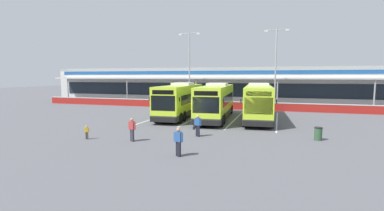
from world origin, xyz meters
TOP-DOWN VIEW (x-y plane):
  - ground_plane at (0.00, 0.00)m, footprint 200.00×200.00m
  - terminal_building at (-0.00, 26.91)m, footprint 70.00×13.00m
  - red_barrier_wall at (0.00, 14.50)m, footprint 60.00×0.40m
  - coach_bus_leftmost at (-4.05, 5.92)m, footprint 3.60×12.30m
  - coach_bus_left_centre at (0.08, 5.46)m, footprint 3.60×12.30m
  - coach_bus_centre at (4.40, 6.15)m, footprint 3.60×12.30m
  - bay_stripe_far_west at (-6.30, 6.00)m, footprint 0.14×13.00m
  - bay_stripe_west at (-2.10, 6.00)m, footprint 0.14×13.00m
  - bay_stripe_mid_west at (2.10, 6.00)m, footprint 0.14×13.00m
  - bay_stripe_centre at (6.30, 6.00)m, footprint 0.14×13.00m
  - pedestrian_with_handbag at (0.66, -3.62)m, footprint 0.62×0.30m
  - pedestrian_in_dark_coat at (-3.23, -6.47)m, footprint 0.54×0.33m
  - pedestrian_child at (-6.63, -6.87)m, footprint 0.31×0.23m
  - pedestrian_near_bin at (1.09, -8.97)m, footprint 0.54×0.33m
  - lamp_post_west at (-6.57, 17.00)m, footprint 3.24×0.28m
  - lamp_post_centre at (5.87, 17.43)m, footprint 3.24×0.28m
  - litter_bin at (9.12, -2.32)m, footprint 0.54×0.54m

SIDE VIEW (x-z plane):
  - ground_plane at x=0.00m, z-range 0.00..0.00m
  - bay_stripe_far_west at x=-6.30m, z-range 0.00..0.01m
  - bay_stripe_west at x=-2.10m, z-range 0.00..0.01m
  - bay_stripe_mid_west at x=2.10m, z-range 0.00..0.01m
  - bay_stripe_centre at x=6.30m, z-range 0.00..0.01m
  - litter_bin at x=9.12m, z-range 0.00..0.93m
  - pedestrian_child at x=-6.63m, z-range 0.04..1.04m
  - red_barrier_wall at x=0.00m, z-range 0.01..1.10m
  - pedestrian_with_handbag at x=0.66m, z-range 0.05..1.67m
  - pedestrian_in_dark_coat at x=-3.23m, z-range 0.06..1.68m
  - pedestrian_near_bin at x=1.09m, z-range 0.06..1.68m
  - coach_bus_leftmost at x=-4.05m, z-range -0.10..3.68m
  - coach_bus_left_centre at x=0.08m, z-range -0.10..3.68m
  - coach_bus_centre at x=4.40m, z-range -0.10..3.68m
  - terminal_building at x=0.00m, z-range 0.01..6.01m
  - lamp_post_west at x=-6.57m, z-range 0.79..11.79m
  - lamp_post_centre at x=5.87m, z-range 0.79..11.79m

